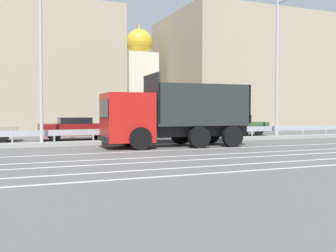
{
  "coord_description": "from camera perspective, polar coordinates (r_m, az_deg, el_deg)",
  "views": [
    {
      "loc": [
        -8.54,
        -18.22,
        1.74
      ],
      "look_at": [
        -0.58,
        1.12,
        0.98
      ],
      "focal_mm": 42.0,
      "sensor_mm": 36.0,
      "label": 1
    }
  ],
  "objects": [
    {
      "name": "ground_plane",
      "position": [
        20.2,
        2.74,
        -2.86
      ],
      "size": [
        320.0,
        320.0,
        0.0
      ],
      "primitive_type": "plane",
      "color": "#605E5B"
    },
    {
      "name": "median_island",
      "position": [
        22.4,
        0.11,
        -2.14
      ],
      "size": [
        29.96,
        1.1,
        0.18
      ],
      "primitive_type": "cube",
      "color": "gray",
      "rests_on": "ground_plane"
    },
    {
      "name": "background_building_0",
      "position": [
        39.58,
        -22.98,
        7.51
      ],
      "size": [
        20.34,
        12.29,
        11.19
      ],
      "primitive_type": "cube",
      "color": "tan",
      "rests_on": "ground_plane"
    },
    {
      "name": "parked_car_5",
      "position": [
        28.95,
        9.71,
        0.12
      ],
      "size": [
        4.55,
        2.08,
        1.51
      ],
      "rotation": [
        0.0,
        0.0,
        -1.59
      ],
      "color": "#335B33",
      "rests_on": "ground_plane"
    },
    {
      "name": "median_road_sign",
      "position": [
        21.29,
        -8.24,
        1.22
      ],
      "size": [
        0.81,
        0.16,
        2.65
      ],
      "color": "white",
      "rests_on": "ground_plane"
    },
    {
      "name": "lane_strip_1",
      "position": [
        16.15,
        6.99,
        -4.1
      ],
      "size": [
        54.48,
        0.16,
        0.01
      ],
      "primitive_type": "cube",
      "color": "silver",
      "rests_on": "ground_plane"
    },
    {
      "name": "street_lamp_1",
      "position": [
        20.75,
        -17.92,
        9.69
      ],
      "size": [
        0.71,
        2.34,
        8.06
      ],
      "color": "#ADADB2",
      "rests_on": "ground_plane"
    },
    {
      "name": "church_tower",
      "position": [
        46.95,
        -4.18,
        6.81
      ],
      "size": [
        3.6,
        3.6,
        12.39
      ],
      "color": "silver",
      "rests_on": "ground_plane"
    },
    {
      "name": "background_building_1",
      "position": [
        48.39,
        10.3,
        7.56
      ],
      "size": [
        17.23,
        14.01,
        12.78
      ],
      "primitive_type": "cube",
      "color": "tan",
      "rests_on": "ground_plane"
    },
    {
      "name": "parked_car_3",
      "position": [
        24.9,
        -13.14,
        -0.3
      ],
      "size": [
        4.48,
        2.03,
        1.39
      ],
      "rotation": [
        0.0,
        0.0,
        -1.57
      ],
      "color": "maroon",
      "rests_on": "ground_plane"
    },
    {
      "name": "lane_strip_3",
      "position": [
        13.66,
        13.14,
        -5.27
      ],
      "size": [
        54.48,
        0.16,
        0.01
      ],
      "primitive_type": "cube",
      "color": "silver",
      "rests_on": "ground_plane"
    },
    {
      "name": "street_lamp_2",
      "position": [
        26.35,
        15.89,
        9.04
      ],
      "size": [
        0.71,
        2.72,
        8.85
      ],
      "color": "#ADADB2",
      "rests_on": "ground_plane"
    },
    {
      "name": "dump_truck",
      "position": [
        19.35,
        -1.62,
        0.89
      ],
      "size": [
        7.47,
        3.06,
        3.58
      ],
      "rotation": [
        0.0,
        0.0,
        1.52
      ],
      "color": "red",
      "rests_on": "ground_plane"
    },
    {
      "name": "lane_strip_0",
      "position": [
        18.13,
        3.5,
        -3.41
      ],
      "size": [
        54.48,
        0.16,
        0.01
      ],
      "primitive_type": "cube",
      "color": "silver",
      "rests_on": "ground_plane"
    },
    {
      "name": "median_guardrail",
      "position": [
        23.15,
        -0.69,
        -0.81
      ],
      "size": [
        54.48,
        0.09,
        0.78
      ],
      "color": "#9EA0A5",
      "rests_on": "ground_plane"
    },
    {
      "name": "lane_strip_2",
      "position": [
        15.03,
        9.44,
        -4.58
      ],
      "size": [
        54.48,
        0.16,
        0.01
      ],
      "primitive_type": "cube",
      "color": "silver",
      "rests_on": "ground_plane"
    },
    {
      "name": "parked_car_4",
      "position": [
        26.71,
        -1.31,
        -0.2
      ],
      "size": [
        4.31,
        2.05,
        1.33
      ],
      "rotation": [
        0.0,
        0.0,
        1.63
      ],
      "color": "#335B33",
      "rests_on": "ground_plane"
    },
    {
      "name": "lane_strip_4",
      "position": [
        12.63,
        16.57,
        -5.9
      ],
      "size": [
        54.48,
        0.16,
        0.01
      ],
      "primitive_type": "cube",
      "color": "silver",
      "rests_on": "ground_plane"
    }
  ]
}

